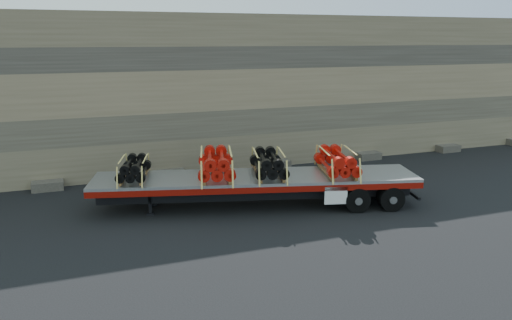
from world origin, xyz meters
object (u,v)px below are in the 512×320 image
Objects in this scene: bundle_midfront at (216,165)px; bundle_rear at (337,162)px; bundle_midrear at (269,164)px; trailer at (256,191)px; bundle_front at (134,169)px.

bundle_rear is (4.21, -1.11, -0.02)m from bundle_midfront.
bundle_midrear is at bearing -0.00° from bundle_midfront.
trailer is 5.87× the size of bundle_front.
trailer is 5.04× the size of bundle_midrear.
bundle_front is at bearing 180.00° from trailer.
bundle_rear is (6.98, -1.84, 0.07)m from bundle_front.
bundle_rear reaches higher than bundle_midrear.
bundle_midrear is (0.44, -0.11, 0.98)m from trailer.
bundle_midfront is at bearing -0.00° from bundle_front.
bundle_front is 0.79× the size of bundle_midfront.
bundle_midrear reaches higher than bundle_front.
trailer is at bearing -0.00° from bundle_front.
bundle_front reaches higher than trailer.
bundle_midfront is at bearing 180.00° from trailer.
bundle_front is 7.22m from bundle_rear.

